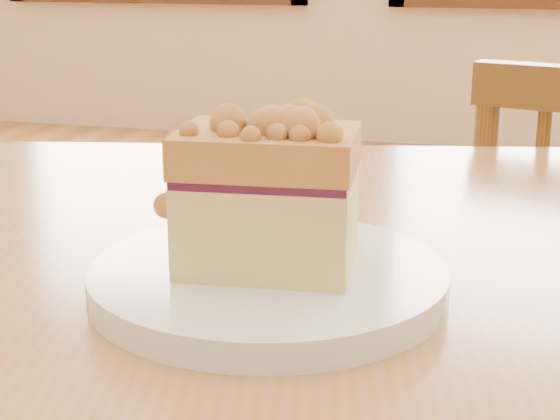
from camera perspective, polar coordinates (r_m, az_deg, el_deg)
name	(u,v)px	position (r m, az deg, el deg)	size (l,w,h in m)	color
cafe_table_main	(529,373)	(0.74, 16.23, -10.35)	(1.27, 0.98, 0.75)	#A26A3F
plate	(268,281)	(0.58, -0.79, -4.72)	(0.24, 0.24, 0.02)	white
cake_slice	(269,188)	(0.56, -0.75, 1.50)	(0.13, 0.10, 0.11)	#FCEB8E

